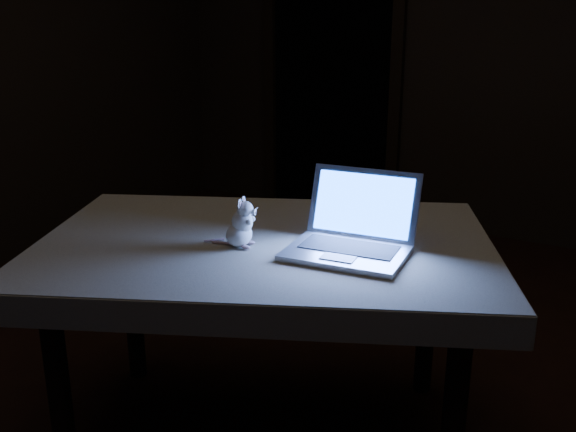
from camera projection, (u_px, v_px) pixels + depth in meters
The scene contains 6 objects.
back_wall at pixel (497, 29), 3.84m from camera, with size 4.50×0.04×2.60m, color black.
doorway at pixel (332, 62), 4.44m from camera, with size 1.06×0.36×2.13m, color black, non-canonical shape.
table at pixel (266, 342), 2.11m from camera, with size 1.31×0.84×0.70m, color black, non-canonical shape.
tablecloth at pixel (266, 257), 1.98m from camera, with size 1.40×0.93×0.09m, color beige, non-canonical shape.
laptop at pixel (347, 218), 1.83m from camera, with size 0.34×0.30×0.23m, color #A2A2A6, non-canonical shape.
plush_mouse at pixel (239, 222), 1.93m from camera, with size 0.11×0.11×0.15m, color white, non-canonical shape.
Camera 1 is at (0.93, -1.59, 1.39)m, focal length 40.00 mm.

